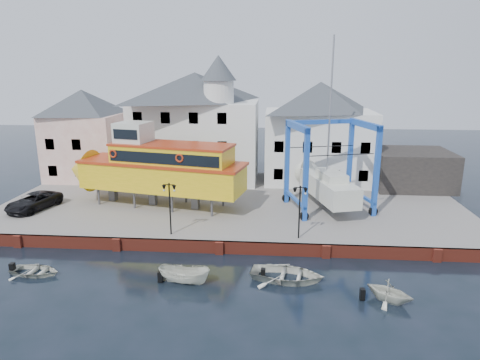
{
  "coord_description": "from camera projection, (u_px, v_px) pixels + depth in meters",
  "views": [
    {
      "loc": [
        3.97,
        -29.8,
        13.81
      ],
      "look_at": [
        1.0,
        7.0,
        4.0
      ],
      "focal_mm": 32.0,
      "sensor_mm": 36.0,
      "label": 1
    }
  ],
  "objects": [
    {
      "name": "building_white_main",
      "position": [
        197.0,
        125.0,
        48.77
      ],
      "size": [
        14.0,
        8.3,
        14.0
      ],
      "color": "white",
      "rests_on": "hardstanding"
    },
    {
      "name": "travel_lift",
      "position": [
        325.0,
        179.0,
        40.1
      ],
      "size": [
        8.46,
        10.56,
        15.46
      ],
      "rotation": [
        0.0,
        0.0,
        0.27
      ],
      "color": "#1B50A8",
      "rests_on": "hardstanding"
    },
    {
      "name": "hardstanding",
      "position": [
        233.0,
        203.0,
        43.03
      ],
      "size": [
        44.0,
        22.0,
        1.0
      ],
      "primitive_type": "cube",
      "color": "#655E59",
      "rests_on": "ground"
    },
    {
      "name": "quay_wall",
      "position": [
        220.0,
        247.0,
        32.53
      ],
      "size": [
        44.0,
        0.47,
        1.0
      ],
      "color": "maroon",
      "rests_on": "ground"
    },
    {
      "name": "motorboat_d",
      "position": [
        35.0,
        274.0,
        29.39
      ],
      "size": [
        3.62,
        2.73,
        0.71
      ],
      "primitive_type": "imported",
      "rotation": [
        0.0,
        0.0,
        1.48
      ],
      "color": "beige",
      "rests_on": "ground"
    },
    {
      "name": "van",
      "position": [
        34.0,
        201.0,
        39.48
      ],
      "size": [
        3.83,
        5.89,
        1.51
      ],
      "primitive_type": "imported",
      "rotation": [
        0.0,
        0.0,
        -0.27
      ],
      "color": "black",
      "rests_on": "hardstanding"
    },
    {
      "name": "building_pink",
      "position": [
        85.0,
        135.0,
        49.72
      ],
      "size": [
        8.0,
        7.0,
        10.3
      ],
      "color": "#D59C90",
      "rests_on": "hardstanding"
    },
    {
      "name": "motorboat_b",
      "position": [
        287.0,
        280.0,
        28.6
      ],
      "size": [
        5.36,
        4.21,
        1.01
      ],
      "primitive_type": "imported",
      "rotation": [
        0.0,
        0.0,
        1.41
      ],
      "color": "beige",
      "rests_on": "ground"
    },
    {
      "name": "ground",
      "position": [
        220.0,
        254.0,
        32.56
      ],
      "size": [
        140.0,
        140.0,
        0.0
      ],
      "primitive_type": "plane",
      "color": "black",
      "rests_on": "ground"
    },
    {
      "name": "motorboat_c",
      "position": [
        389.0,
        301.0,
        26.01
      ],
      "size": [
        3.72,
        3.62,
        1.49
      ],
      "primitive_type": "imported",
      "rotation": [
        0.0,
        0.0,
        0.96
      ],
      "color": "beige",
      "rests_on": "ground"
    },
    {
      "name": "building_white_right",
      "position": [
        319.0,
        132.0,
        48.47
      ],
      "size": [
        12.0,
        8.0,
        11.2
      ],
      "color": "white",
      "rests_on": "hardstanding"
    },
    {
      "name": "lamp_post_left",
      "position": [
        169.0,
        196.0,
        32.96
      ],
      "size": [
        1.12,
        0.32,
        4.2
      ],
      "color": "black",
      "rests_on": "hardstanding"
    },
    {
      "name": "shed_dark",
      "position": [
        411.0,
        169.0,
        46.69
      ],
      "size": [
        8.0,
        7.0,
        4.0
      ],
      "primitive_type": "cube",
      "color": "black",
      "rests_on": "hardstanding"
    },
    {
      "name": "motorboat_a",
      "position": [
        184.0,
        283.0,
        28.17
      ],
      "size": [
        3.71,
        1.86,
        1.37
      ],
      "primitive_type": "imported",
      "rotation": [
        0.0,
        0.0,
        1.42
      ],
      "color": "beige",
      "rests_on": "ground"
    },
    {
      "name": "lamp_post_right",
      "position": [
        300.0,
        199.0,
        32.18
      ],
      "size": [
        1.12,
        0.32,
        4.2
      ],
      "color": "black",
      "rests_on": "hardstanding"
    },
    {
      "name": "tour_boat",
      "position": [
        152.0,
        167.0,
        40.13
      ],
      "size": [
        18.47,
        8.02,
        7.83
      ],
      "rotation": [
        0.0,
        0.0,
        -0.22
      ],
      "color": "#59595E",
      "rests_on": "hardstanding"
    }
  ]
}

